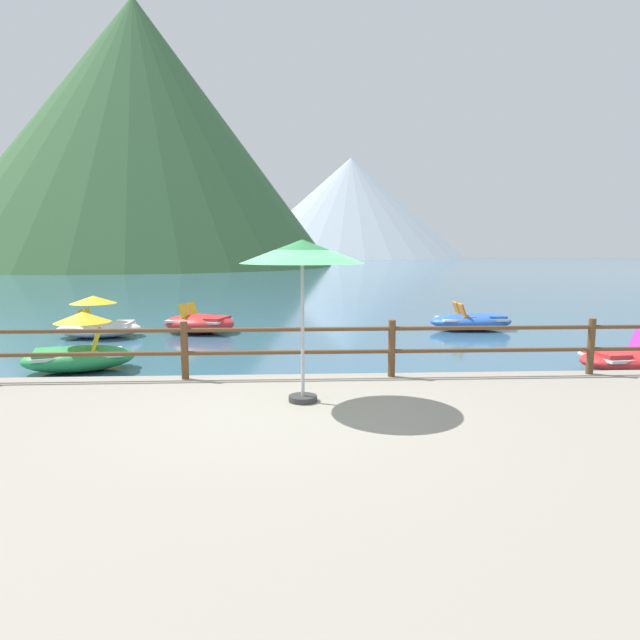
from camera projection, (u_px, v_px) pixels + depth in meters
ground_plane at (291, 278)px, 47.01m from camera, size 200.00×200.00×0.00m
promenade_dock at (288, 490)px, 5.21m from camera, size 28.00×8.00×0.40m
dock_railing at (289, 344)px, 8.82m from camera, size 23.92×0.12×0.95m
beach_umbrella at (302, 254)px, 7.25m from camera, size 1.70×1.70×2.24m
pedal_boat_0 at (79, 352)px, 11.11m from camera, size 2.44×1.81×1.23m
pedal_boat_1 at (471, 321)px, 16.81m from camera, size 2.58×1.35×0.85m
pedal_boat_2 at (99, 323)px, 15.38m from camera, size 2.41×1.44×1.19m
pedal_boat_3 at (199, 323)px, 16.13m from camera, size 2.48×1.94×0.89m
pedal_boat_4 at (632, 359)px, 11.12m from camera, size 2.42×1.55×0.82m
cliff_headland at (152, 145)px, 77.57m from camera, size 55.20×55.20×37.11m
distant_peak at (351, 208)px, 150.60m from camera, size 63.40×63.40×27.50m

